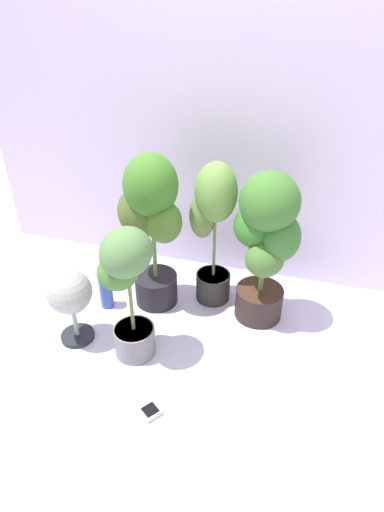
# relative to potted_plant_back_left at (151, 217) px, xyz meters

# --- Properties ---
(ground_plane) EXTENTS (8.00, 8.00, 0.00)m
(ground_plane) POSITION_rel_potted_plant_back_left_xyz_m (0.33, -0.38, -0.57)
(ground_plane) COLOR silver
(ground_plane) RESTS_ON ground
(mylar_back_wall) EXTENTS (3.20, 0.01, 2.00)m
(mylar_back_wall) POSITION_rel_potted_plant_back_left_xyz_m (0.33, 0.47, 0.43)
(mylar_back_wall) COLOR silver
(mylar_back_wall) RESTS_ON ground
(potted_plant_back_left) EXTENTS (0.43, 0.33, 0.93)m
(potted_plant_back_left) POSITION_rel_potted_plant_back_left_xyz_m (0.00, 0.00, 0.00)
(potted_plant_back_left) COLOR black
(potted_plant_back_left) RESTS_ON ground
(potted_plant_front_left) EXTENTS (0.33, 0.30, 0.74)m
(potted_plant_front_left) POSITION_rel_potted_plant_back_left_xyz_m (0.03, -0.43, -0.13)
(potted_plant_front_left) COLOR gray
(potted_plant_front_left) RESTS_ON ground
(potted_plant_back_center) EXTENTS (0.32, 0.32, 0.87)m
(potted_plant_back_center) POSITION_rel_potted_plant_back_left_xyz_m (0.31, 0.12, -0.04)
(potted_plant_back_center) COLOR #292922
(potted_plant_back_center) RESTS_ON ground
(potted_plant_back_right) EXTENTS (0.42, 0.40, 0.88)m
(potted_plant_back_right) POSITION_rel_potted_plant_back_left_xyz_m (0.62, 0.03, -0.05)
(potted_plant_back_right) COLOR #31241F
(potted_plant_back_right) RESTS_ON ground
(hygrometer_box) EXTENTS (0.11, 0.11, 0.03)m
(hygrometer_box) POSITION_rel_potted_plant_back_left_xyz_m (0.26, -0.78, -0.56)
(hygrometer_box) COLOR white
(hygrometer_box) RESTS_ON ground
(floor_fan) EXTENTS (0.31, 0.31, 0.43)m
(floor_fan) POSITION_rel_potted_plant_back_left_xyz_m (-0.30, -0.43, -0.27)
(floor_fan) COLOR #21252B
(floor_fan) RESTS_ON ground
(nutrient_bottle) EXTENTS (0.08, 0.08, 0.23)m
(nutrient_bottle) POSITION_rel_potted_plant_back_left_xyz_m (-0.26, -0.13, -0.46)
(nutrient_bottle) COLOR #385CB8
(nutrient_bottle) RESTS_ON ground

